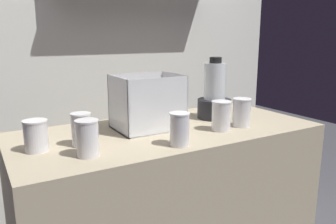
{
  "coord_description": "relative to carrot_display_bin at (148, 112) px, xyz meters",
  "views": [
    {
      "loc": [
        -0.77,
        -1.31,
        1.32
      ],
      "look_at": [
        0.0,
        0.0,
        0.98
      ],
      "focal_mm": 36.27,
      "sensor_mm": 36.0,
      "label": 1
    }
  ],
  "objects": [
    {
      "name": "counter",
      "position": [
        0.08,
        -0.06,
        -0.53
      ],
      "size": [
        1.4,
        0.64,
        0.9
      ],
      "primitive_type": "cube",
      "color": "tan",
      "rests_on": "ground_plane"
    },
    {
      "name": "back_wall_unit",
      "position": [
        0.08,
        0.71,
        0.29
      ],
      "size": [
        2.6,
        0.24,
        2.5
      ],
      "color": "silver",
      "rests_on": "ground_plane"
    },
    {
      "name": "carrot_display_bin",
      "position": [
        0.0,
        0.0,
        0.0
      ],
      "size": [
        0.29,
        0.23,
        0.25
      ],
      "color": "white",
      "rests_on": "counter"
    },
    {
      "name": "blender_pitcher",
      "position": [
        0.39,
        0.01,
        0.04
      ],
      "size": [
        0.17,
        0.17,
        0.32
      ],
      "color": "black",
      "rests_on": "counter"
    },
    {
      "name": "juice_cup_orange_far_left",
      "position": [
        -0.5,
        -0.08,
        -0.02
      ],
      "size": [
        0.09,
        0.09,
        0.12
      ],
      "color": "white",
      "rests_on": "counter"
    },
    {
      "name": "juice_cup_pomegranate_left",
      "position": [
        -0.36,
        -0.23,
        -0.02
      ],
      "size": [
        0.08,
        0.08,
        0.13
      ],
      "color": "white",
      "rests_on": "counter"
    },
    {
      "name": "juice_cup_pomegranate_middle",
      "position": [
        -0.34,
        -0.1,
        -0.02
      ],
      "size": [
        0.08,
        0.08,
        0.13
      ],
      "color": "white",
      "rests_on": "counter"
    },
    {
      "name": "juice_cup_beet_right",
      "position": [
        -0.01,
        -0.29,
        -0.02
      ],
      "size": [
        0.08,
        0.08,
        0.13
      ],
      "color": "white",
      "rests_on": "counter"
    },
    {
      "name": "juice_cup_orange_far_right",
      "position": [
        0.27,
        -0.2,
        -0.02
      ],
      "size": [
        0.09,
        0.09,
        0.14
      ],
      "color": "white",
      "rests_on": "counter"
    },
    {
      "name": "juice_cup_beet_rightmost",
      "position": [
        0.4,
        -0.19,
        -0.02
      ],
      "size": [
        0.09,
        0.09,
        0.13
      ],
      "color": "white",
      "rests_on": "counter"
    }
  ]
}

